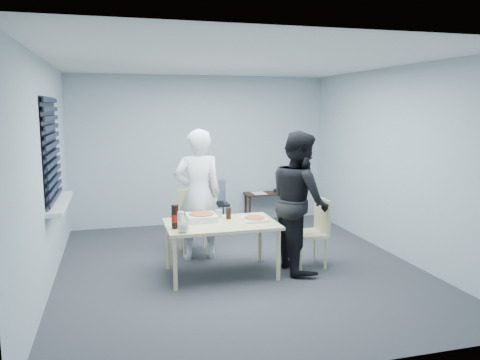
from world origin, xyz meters
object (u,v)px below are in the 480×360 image
object	(u,v)px
stool	(217,209)
chair_right	(315,227)
person_black	(299,201)
backpack	(217,192)
person_white	(198,195)
dining_table	(221,227)
side_table	(267,197)
chair_far	(193,216)
mug_a	(183,228)
soda_bottle	(175,217)
mug_b	(218,213)

from	to	relation	value
stool	chair_right	bearing A→B (deg)	-64.70
person_black	backpack	bearing A→B (deg)	18.50
chair_right	person_white	size ratio (longest dim) A/B	0.50
chair_right	backpack	size ratio (longest dim) A/B	2.36
dining_table	side_table	world-z (taller)	dining_table
chair_right	person_black	size ratio (longest dim) A/B	0.50
side_table	backpack	bearing A→B (deg)	-150.50
dining_table	backpack	xyz separation A→B (m)	(0.35, 1.87, 0.10)
chair_right	person_white	xyz separation A→B (m)	(-1.40, 0.69, 0.37)
chair_far	mug_a	xyz separation A→B (m)	(-0.33, -1.37, 0.19)
person_white	side_table	xyz separation A→B (m)	(1.56, 1.78, -0.44)
backpack	mug_a	bearing A→B (deg)	-91.82
person_white	side_table	size ratio (longest dim) A/B	2.23
backpack	chair_far	bearing A→B (deg)	-102.90
dining_table	backpack	world-z (taller)	backpack
person_black	soda_bottle	world-z (taller)	person_black
mug_a	mug_b	distance (m)	0.83
person_white	backpack	distance (m)	1.30
person_white	soda_bottle	world-z (taller)	person_white
mug_a	mug_b	size ratio (longest dim) A/B	1.23
chair_far	soda_bottle	distance (m)	1.27
chair_far	side_table	distance (m)	2.13
chair_right	backpack	xyz separation A→B (m)	(-0.89, 1.87, 0.18)
mug_a	side_table	bearing A→B (deg)	55.61
dining_table	mug_b	distance (m)	0.32
person_black	mug_a	distance (m)	1.54
person_black	mug_b	xyz separation A→B (m)	(-0.97, 0.36, -0.18)
person_white	mug_a	world-z (taller)	person_white
dining_table	soda_bottle	size ratio (longest dim) A/B	4.84
chair_right	backpack	bearing A→B (deg)	115.44
chair_far	mug_b	xyz separation A→B (m)	(0.21, -0.74, 0.19)
person_white	soda_bottle	distance (m)	0.92
dining_table	chair_far	distance (m)	1.06
chair_far	chair_right	world-z (taller)	same
person_white	mug_b	distance (m)	0.47
chair_far	stool	distance (m)	1.00
chair_right	backpack	distance (m)	2.08
chair_far	backpack	size ratio (longest dim) A/B	2.36
dining_table	person_white	world-z (taller)	person_white
person_black	chair_right	bearing A→B (deg)	-75.72
chair_right	backpack	world-z (taller)	same
chair_right	side_table	xyz separation A→B (m)	(0.16, 2.46, -0.07)
chair_right	soda_bottle	xyz separation A→B (m)	(-1.82, -0.13, 0.28)
chair_right	soda_bottle	bearing A→B (deg)	-175.85
chair_right	person_black	world-z (taller)	person_black
chair_right	soda_bottle	distance (m)	1.84
stool	soda_bottle	world-z (taller)	soda_bottle
person_black	backpack	xyz separation A→B (m)	(-0.65, 1.93, -0.19)
person_white	mug_a	size ratio (longest dim) A/B	14.39
mug_a	soda_bottle	size ratio (longest dim) A/B	0.44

